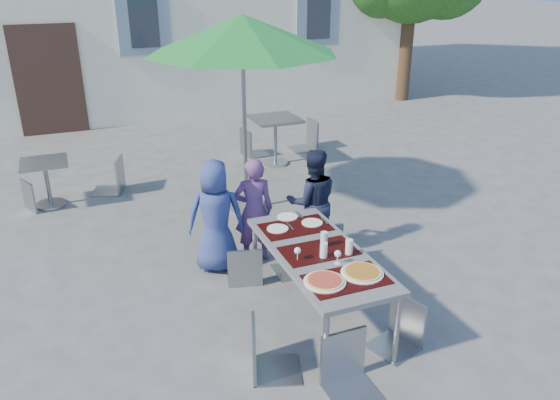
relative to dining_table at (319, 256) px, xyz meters
name	(u,v)px	position (x,y,z in m)	size (l,w,h in m)	color
ground	(275,297)	(-0.25, 0.49, -0.70)	(90.00, 90.00, 0.00)	#4D4D50
dining_table	(319,256)	(0.00, 0.00, 0.00)	(0.80, 1.85, 0.76)	#46464B
pizza_near_left	(325,281)	(-0.20, -0.53, 0.07)	(0.36, 0.36, 0.03)	white
pizza_near_right	(362,272)	(0.17, -0.52, 0.07)	(0.37, 0.37, 0.03)	white
glassware	(329,247)	(0.06, -0.09, 0.13)	(0.56, 0.41, 0.15)	silver
place_settings	(293,223)	(0.01, 0.65, 0.06)	(0.65, 0.45, 0.01)	white
child_0	(216,216)	(-0.64, 1.32, -0.04)	(0.64, 0.42, 1.31)	navy
child_1	(254,210)	(-0.18, 1.36, -0.06)	(0.46, 0.30, 1.27)	#623873
child_2	(312,202)	(0.54, 1.30, -0.05)	(0.63, 0.36, 1.30)	#171C34
chair_0	(244,243)	(-0.46, 0.89, -0.21)	(0.45, 0.46, 0.85)	#8E9498
chair_1	(295,233)	(0.12, 0.83, -0.17)	(0.42, 0.42, 0.91)	gray
chair_2	(324,218)	(0.57, 1.05, -0.15)	(0.46, 0.46, 0.93)	gray
chair_3	(265,319)	(-0.75, -0.55, -0.16)	(0.52, 0.51, 0.92)	gray
chair_4	(404,298)	(0.53, -0.66, -0.19)	(0.49, 0.48, 0.86)	gray
chair_5	(351,333)	(-0.18, -0.98, -0.15)	(0.42, 0.42, 0.93)	gray
patio_umbrella	(242,36)	(0.20, 2.79, 1.71)	(2.54, 2.54, 2.68)	#B0B3B8
cafe_table_0	(46,177)	(-2.42, 3.96, -0.25)	(0.64, 0.64, 0.68)	#B0B3B8
bg_chair_l_0	(32,177)	(-2.61, 3.91, -0.21)	(0.50, 0.50, 0.85)	gray
bg_chair_r_0	(111,154)	(-1.49, 4.18, -0.09)	(0.57, 0.57, 1.02)	gray
cafe_table_1	(275,131)	(1.30, 4.45, -0.09)	(0.78, 0.78, 0.84)	#B0B3B8
bg_chair_l_1	(250,126)	(1.05, 5.05, -0.13)	(0.49, 0.48, 0.96)	gray
bg_chair_r_1	(308,117)	(2.19, 5.05, -0.08)	(0.47, 0.47, 1.04)	#90959B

